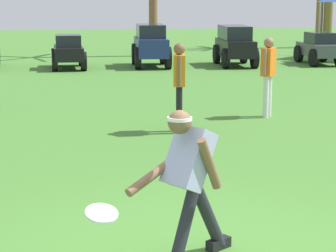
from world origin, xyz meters
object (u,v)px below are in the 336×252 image
object	(u,v)px
parked_car_slot_d	(235,44)
parked_car_slot_b	(68,51)
teammate_midfield	(268,70)
frisbee_thrower	(189,177)
frisbee_in_flight	(102,213)
parked_car_slot_c	(151,44)
parked_car_slot_e	(319,48)
teammate_deep	(179,79)

from	to	relation	value
parked_car_slot_d	parked_car_slot_b	bearing A→B (deg)	-179.25
teammate_midfield	parked_car_slot_d	xyz separation A→B (m)	(1.66, 9.33, -0.22)
frisbee_thrower	teammate_midfield	distance (m)	7.33
frisbee_in_flight	parked_car_slot_c	bearing A→B (deg)	81.82
frisbee_in_flight	teammate_midfield	bearing A→B (deg)	63.37
teammate_midfield	parked_car_slot_b	size ratio (longest dim) A/B	0.70
parked_car_slot_b	parked_car_slot_e	size ratio (longest dim) A/B	1.01
parked_car_slot_b	parked_car_slot_e	world-z (taller)	same
frisbee_in_flight	parked_car_slot_d	xyz separation A→B (m)	(5.23, 16.45, 0.12)
parked_car_slot_c	parked_car_slot_d	bearing A→B (deg)	-1.86
teammate_midfield	teammate_deep	size ratio (longest dim) A/B	1.00
teammate_midfield	parked_car_slot_e	distance (m)	10.43
parked_car_slot_b	parked_car_slot_c	xyz separation A→B (m)	(2.72, 0.16, 0.18)
frisbee_in_flight	parked_car_slot_c	size ratio (longest dim) A/B	0.15
teammate_midfield	parked_car_slot_e	xyz separation A→B (m)	(4.64, 9.34, -0.38)
teammate_deep	parked_car_slot_d	bearing A→B (deg)	71.03
parked_car_slot_b	teammate_deep	bearing A→B (deg)	-79.38
frisbee_thrower	frisbee_in_flight	xyz separation A→B (m)	(-0.79, -0.33, -0.19)
frisbee_thrower	frisbee_in_flight	size ratio (longest dim) A/B	3.92
frisbee_in_flight	teammate_midfield	world-z (taller)	teammate_midfield
parked_car_slot_e	frisbee_in_flight	bearing A→B (deg)	-116.52
parked_car_slot_b	parked_car_slot_e	distance (m)	8.55
teammate_deep	teammate_midfield	bearing A→B (deg)	31.26
teammate_midfield	parked_car_slot_c	xyz separation A→B (m)	(-1.19, 9.43, -0.20)
parked_car_slot_e	parked_car_slot_b	bearing A→B (deg)	-179.49
frisbee_in_flight	teammate_midfield	size ratio (longest dim) A/B	0.23
parked_car_slot_e	teammate_midfield	bearing A→B (deg)	-116.44
frisbee_in_flight	teammate_deep	distance (m)	6.15
frisbee_thrower	parked_car_slot_d	xyz separation A→B (m)	(4.44, 16.12, -0.07)
teammate_deep	parked_car_slot_d	world-z (taller)	teammate_deep
teammate_deep	parked_car_slot_b	size ratio (longest dim) A/B	0.70
teammate_midfield	parked_car_slot_d	bearing A→B (deg)	79.89
frisbee_thrower	teammate_deep	world-z (taller)	teammate_deep
parked_car_slot_b	parked_car_slot_c	size ratio (longest dim) A/B	0.94
parked_car_slot_c	frisbee_in_flight	bearing A→B (deg)	-98.18
teammate_deep	parked_car_slot_e	distance (m)	12.42
teammate_midfield	parked_car_slot_d	size ratio (longest dim) A/B	0.64
teammate_midfield	parked_car_slot_b	world-z (taller)	teammate_midfield
frisbee_in_flight	teammate_midfield	distance (m)	7.97
teammate_deep	frisbee_in_flight	bearing A→B (deg)	-105.23
parked_car_slot_b	parked_car_slot_d	world-z (taller)	parked_car_slot_d
frisbee_thrower	teammate_midfield	world-z (taller)	teammate_midfield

